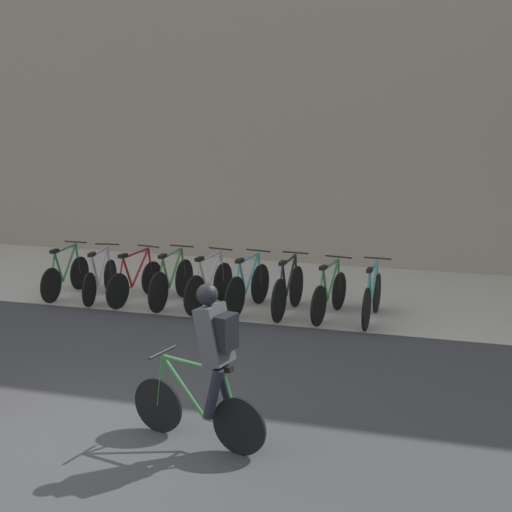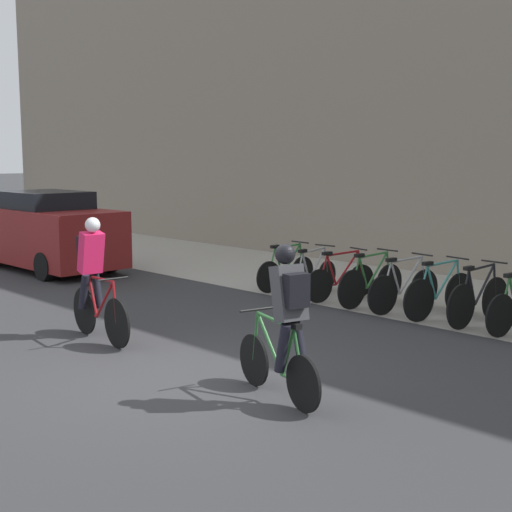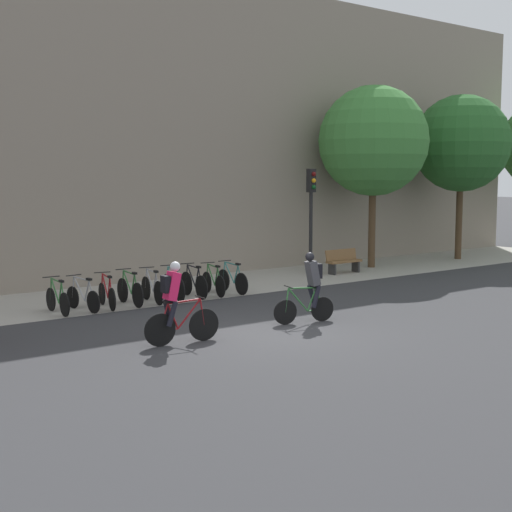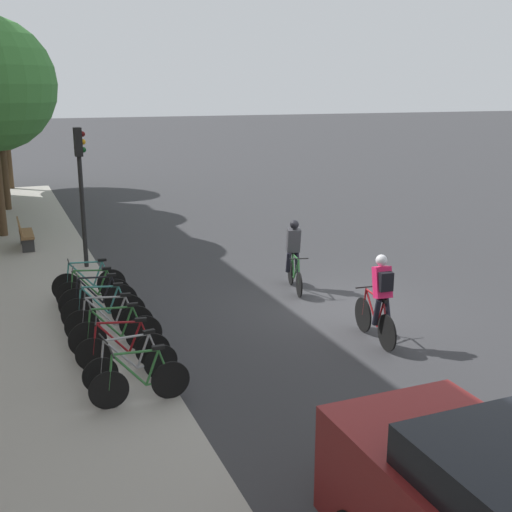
{
  "view_description": "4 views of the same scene",
  "coord_description": "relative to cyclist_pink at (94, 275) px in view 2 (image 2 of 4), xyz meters",
  "views": [
    {
      "loc": [
        3.86,
        -6.11,
        3.51
      ],
      "look_at": [
        1.35,
        2.61,
        1.54
      ],
      "focal_mm": 50.0,
      "sensor_mm": 36.0,
      "label": 1
    },
    {
      "loc": [
        6.66,
        -5.14,
        2.67
      ],
      "look_at": [
        -0.44,
        1.79,
        1.28
      ],
      "focal_mm": 50.0,
      "sensor_mm": 36.0,
      "label": 2
    },
    {
      "loc": [
        -10.0,
        -12.65,
        3.59
      ],
      "look_at": [
        0.41,
        1.06,
        1.66
      ],
      "focal_mm": 50.0,
      "sensor_mm": 36.0,
      "label": 3
    },
    {
      "loc": [
        -12.28,
        6.93,
        4.85
      ],
      "look_at": [
        0.8,
        1.62,
        1.14
      ],
      "focal_mm": 45.0,
      "sensor_mm": 36.0,
      "label": 4
    }
  ],
  "objects": [
    {
      "name": "cyclist_pink",
      "position": [
        0.0,
        0.0,
        0.0
      ],
      "size": [
        1.75,
        0.48,
        1.8
      ],
      "color": "black",
      "rests_on": "ground"
    },
    {
      "name": "parked_bike_4",
      "position": [
        2.11,
        4.82,
        -0.54
      ],
      "size": [
        0.46,
        1.71,
        0.98
      ],
      "color": "black",
      "rests_on": "ground"
    },
    {
      "name": "ground",
      "position": [
        2.33,
        -0.32,
        -0.95
      ],
      "size": [
        200.0,
        200.0,
        0.0
      ],
      "primitive_type": "plane",
      "color": "#333335"
    },
    {
      "name": "kerb_strip",
      "position": [
        2.33,
        6.43,
        -0.94
      ],
      "size": [
        44.0,
        4.5,
        0.01
      ],
      "primitive_type": "cube",
      "color": "#A39E93",
      "rests_on": "ground"
    },
    {
      "name": "parked_car",
      "position": [
        -6.42,
        2.69,
        -0.05
      ],
      "size": [
        4.3,
        1.84,
        1.85
      ],
      "color": "maroon",
      "rests_on": "ground"
    },
    {
      "name": "parked_bike_1",
      "position": [
        0.01,
        4.82,
        -0.57
      ],
      "size": [
        0.46,
        1.65,
        0.94
      ],
      "color": "black",
      "rests_on": "ground"
    },
    {
      "name": "parked_bike_5",
      "position": [
        2.81,
        4.82,
        -0.53
      ],
      "size": [
        0.46,
        1.7,
        0.99
      ],
      "color": "black",
      "rests_on": "ground"
    },
    {
      "name": "cyclist_grey",
      "position": [
        3.86,
        0.0,
        0.0
      ],
      "size": [
        1.6,
        0.58,
        1.75
      ],
      "color": "black",
      "rests_on": "ground"
    },
    {
      "name": "parked_bike_3",
      "position": [
        1.41,
        4.82,
        -0.53
      ],
      "size": [
        0.46,
        1.74,
        0.98
      ],
      "color": "black",
      "rests_on": "ground"
    },
    {
      "name": "parked_bike_0",
      "position": [
        -0.7,
        4.82,
        -0.56
      ],
      "size": [
        0.46,
        1.61,
        0.95
      ],
      "color": "black",
      "rests_on": "ground"
    },
    {
      "name": "parked_bike_6",
      "position": [
        3.51,
        4.82,
        -0.53
      ],
      "size": [
        0.46,
        1.68,
        0.99
      ],
      "color": "black",
      "rests_on": "ground"
    },
    {
      "name": "parked_bike_2",
      "position": [
        0.7,
        4.82,
        -0.56
      ],
      "size": [
        0.47,
        1.64,
        0.95
      ],
      "color": "black",
      "rests_on": "ground"
    }
  ]
}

